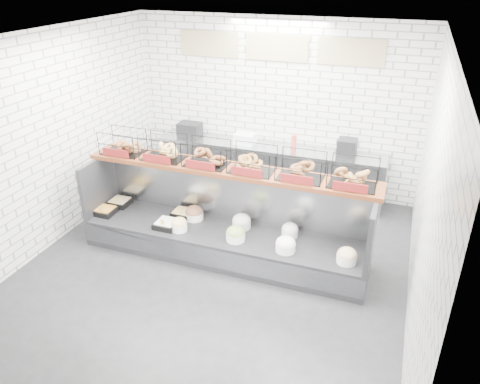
% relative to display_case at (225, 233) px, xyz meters
% --- Properties ---
extents(ground, '(5.50, 5.50, 0.00)m').
position_rel_display_case_xyz_m(ground, '(-0.00, -0.34, -0.33)').
color(ground, black).
rests_on(ground, ground).
extents(room_shell, '(5.02, 5.51, 3.01)m').
position_rel_display_case_xyz_m(room_shell, '(-0.00, 0.26, 1.73)').
color(room_shell, white).
rests_on(room_shell, ground).
extents(display_case, '(4.00, 0.90, 1.20)m').
position_rel_display_case_xyz_m(display_case, '(0.00, 0.00, 0.00)').
color(display_case, black).
rests_on(display_case, ground).
extents(bagel_shelf, '(4.10, 0.50, 0.40)m').
position_rel_display_case_xyz_m(bagel_shelf, '(-0.00, 0.18, 1.05)').
color(bagel_shelf, '#461E0F').
rests_on(bagel_shelf, display_case).
extents(prep_counter, '(4.00, 0.60, 1.20)m').
position_rel_display_case_xyz_m(prep_counter, '(-0.01, 2.09, 0.14)').
color(prep_counter, '#93969B').
rests_on(prep_counter, ground).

